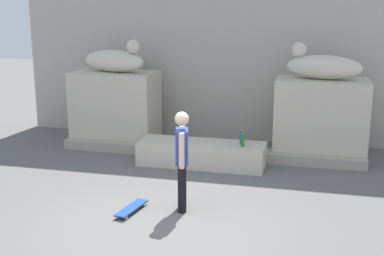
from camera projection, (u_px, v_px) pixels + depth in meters
The scene contains 12 objects.
ground_plane at pixel (157, 224), 8.20m from camera, with size 40.00×40.00×0.00m, color #605E5B.
facade_wall at pixel (225, 37), 12.88m from camera, with size 10.25×0.60×5.01m, color #B5AC9E.
pedestal_left at pixel (116, 108), 12.59m from camera, with size 1.97×1.13×1.73m, color beige.
pedestal_right at pixel (321, 119), 11.46m from camera, with size 1.97×1.13×1.73m, color beige.
statue_reclining_left at pixel (115, 60), 12.29m from camera, with size 1.68×0.89×0.78m.
statue_reclining_right at pixel (322, 66), 11.20m from camera, with size 1.67×0.83×0.78m.
ledge_block at pixel (202, 154), 11.07m from camera, with size 2.65×0.90×0.48m, color beige.
skater at pixel (182, 157), 8.53m from camera, with size 0.28×0.53×1.67m.
skateboard at pixel (132, 208), 8.65m from camera, with size 0.33×0.82×0.08m.
bottle_green at pixel (242, 141), 10.69m from camera, with size 0.07×0.07×0.29m.
bottle_blue at pixel (241, 138), 10.91m from camera, with size 0.06×0.06×0.30m.
stair_step at pixel (208, 152), 11.66m from camera, with size 6.75×0.50×0.22m, color #A9A08F.
Camera 1 is at (2.36, -7.25, 3.43)m, focal length 49.19 mm.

